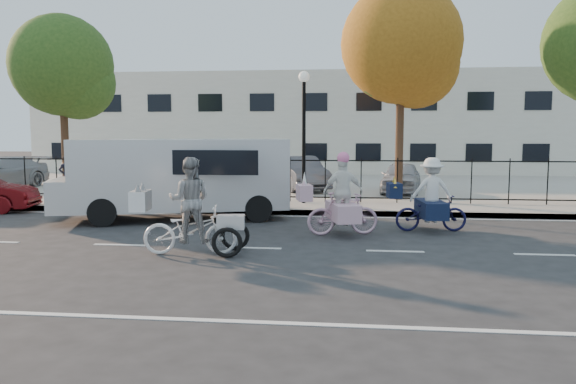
# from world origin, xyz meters

# --- Properties ---
(ground) EXTENTS (120.00, 120.00, 0.00)m
(ground) POSITION_xyz_m (0.00, 0.00, 0.00)
(ground) COLOR #333334
(road_markings) EXTENTS (60.00, 9.52, 0.01)m
(road_markings) POSITION_xyz_m (0.00, 0.00, 0.01)
(road_markings) COLOR silver
(road_markings) RESTS_ON ground
(curb) EXTENTS (60.00, 0.10, 0.15)m
(curb) POSITION_xyz_m (0.00, 5.05, 0.07)
(curb) COLOR #A8A399
(curb) RESTS_ON ground
(sidewalk) EXTENTS (60.00, 2.20, 0.15)m
(sidewalk) POSITION_xyz_m (0.00, 6.10, 0.07)
(sidewalk) COLOR #A8A399
(sidewalk) RESTS_ON ground
(parking_lot) EXTENTS (60.00, 15.60, 0.15)m
(parking_lot) POSITION_xyz_m (0.00, 15.00, 0.07)
(parking_lot) COLOR #A8A399
(parking_lot) RESTS_ON ground
(iron_fence) EXTENTS (58.00, 0.06, 1.50)m
(iron_fence) POSITION_xyz_m (0.00, 7.20, 0.90)
(iron_fence) COLOR black
(iron_fence) RESTS_ON sidewalk
(building) EXTENTS (34.00, 10.00, 6.00)m
(building) POSITION_xyz_m (0.00, 25.00, 3.00)
(building) COLOR silver
(building) RESTS_ON ground
(lamppost) EXTENTS (0.36, 0.36, 4.33)m
(lamppost) POSITION_xyz_m (0.50, 6.80, 3.11)
(lamppost) COLOR black
(lamppost) RESTS_ON sidewalk
(street_sign) EXTENTS (0.85, 0.06, 1.80)m
(street_sign) POSITION_xyz_m (-1.85, 6.80, 1.42)
(street_sign) COLOR black
(street_sign) RESTS_ON sidewalk
(zebra_trike) EXTENTS (2.33, 1.04, 1.99)m
(zebra_trike) POSITION_xyz_m (-1.18, -0.73, 0.77)
(zebra_trike) COLOR white
(zebra_trike) RESTS_ON ground
(unicorn_bike) EXTENTS (2.06, 1.47, 2.02)m
(unicorn_bike) POSITION_xyz_m (1.84, 1.78, 0.75)
(unicorn_bike) COLOR #D9A5BC
(unicorn_bike) RESTS_ON ground
(bull_bike) EXTENTS (2.03, 1.40, 1.86)m
(bull_bike) POSITION_xyz_m (4.05, 2.57, 0.74)
(bull_bike) COLOR #101035
(bull_bike) RESTS_ON ground
(white_van) EXTENTS (6.93, 3.79, 2.30)m
(white_van) POSITION_xyz_m (-2.88, 3.85, 1.27)
(white_van) COLOR silver
(white_van) RESTS_ON ground
(pedestrian) EXTENTS (0.70, 0.65, 1.60)m
(pedestrian) POSITION_xyz_m (-7.77, 6.80, 0.95)
(pedestrian) COLOR black
(pedestrian) RESTS_ON sidewalk
(lot_car_b) EXTENTS (2.75, 5.35, 1.44)m
(lot_car_b) POSITION_xyz_m (-5.89, 9.79, 0.87)
(lot_car_b) COLOR silver
(lot_car_b) RESTS_ON parking_lot
(lot_car_c) EXTENTS (2.87, 4.39, 1.37)m
(lot_car_c) POSITION_xyz_m (-0.03, 11.25, 0.83)
(lot_car_c) COLOR #53545B
(lot_car_c) RESTS_ON parking_lot
(lot_car_d) EXTENTS (1.96, 3.70, 1.20)m
(lot_car_d) POSITION_xyz_m (4.02, 10.55, 0.75)
(lot_car_d) COLOR #A7A8AE
(lot_car_d) RESTS_ON parking_lot
(tree_west) EXTENTS (3.72, 3.71, 6.80)m
(tree_west) POSITION_xyz_m (-8.42, 8.25, 4.76)
(tree_west) COLOR #442D1D
(tree_west) RESTS_ON ground
(tree_mid) EXTENTS (4.14, 4.14, 7.59)m
(tree_mid) POSITION_xyz_m (3.87, 8.26, 5.32)
(tree_mid) COLOR #442D1D
(tree_mid) RESTS_ON ground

